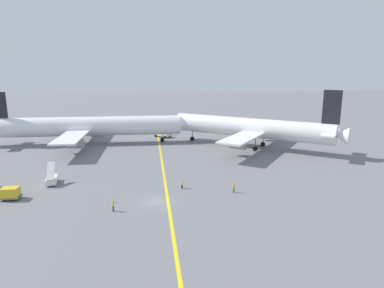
% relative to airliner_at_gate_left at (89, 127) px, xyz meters
% --- Properties ---
extents(ground_plane, '(600.00, 600.00, 0.00)m').
position_rel_airliner_at_gate_left_xyz_m(ground_plane, '(16.45, -50.38, -5.34)').
color(ground_plane, slate).
extents(taxiway_stripe, '(7.67, 119.82, 0.01)m').
position_rel_airliner_at_gate_left_xyz_m(taxiway_stripe, '(18.88, -40.38, -5.33)').
color(taxiway_stripe, yellow).
rests_on(taxiway_stripe, ground).
extents(airliner_at_gate_left, '(60.41, 45.09, 15.97)m').
position_rel_airliner_at_gate_left_xyz_m(airliner_at_gate_left, '(0.00, 0.00, 0.00)').
color(airliner_at_gate_left, white).
rests_on(airliner_at_gate_left, ground).
extents(airliner_being_pushed, '(43.71, 39.53, 17.23)m').
position_rel_airliner_at_gate_left_xyz_m(airliner_being_pushed, '(46.59, -14.38, 0.44)').
color(airliner_being_pushed, white).
rests_on(airliner_being_pushed, ground).
extents(pushback_tug, '(7.31, 7.26, 2.78)m').
position_rel_airliner_at_gate_left_xyz_m(pushback_tug, '(23.14, 6.33, -4.16)').
color(pushback_tug, white).
rests_on(pushback_tug, ground).
extents(gse_container_dolly_flat, '(3.38, 2.47, 2.15)m').
position_rel_airliner_at_gate_left_xyz_m(gse_container_dolly_flat, '(-8.34, -44.46, -4.16)').
color(gse_container_dolly_flat, slate).
rests_on(gse_container_dolly_flat, ground).
extents(gse_stair_truck_yellow, '(2.51, 4.81, 4.06)m').
position_rel_airliner_at_gate_left_xyz_m(gse_stair_truck_yellow, '(-3.18, -37.15, -4.31)').
color(gse_stair_truck_yellow, silver).
rests_on(gse_stair_truck_yellow, ground).
extents(ground_crew_wing_walker_right, '(0.50, 0.36, 1.74)m').
position_rel_airliner_at_gate_left_xyz_m(ground_crew_wing_walker_right, '(9.31, -52.88, -4.42)').
color(ground_crew_wing_walker_right, '#2D3351').
rests_on(ground_crew_wing_walker_right, ground).
extents(ground_crew_ramp_agent_by_cones, '(0.43, 0.40, 1.57)m').
position_rel_airliner_at_gate_left_xyz_m(ground_crew_ramp_agent_by_cones, '(21.65, -44.64, -4.52)').
color(ground_crew_ramp_agent_by_cones, black).
rests_on(ground_crew_ramp_agent_by_cones, ground).
extents(ground_crew_marshaller_foreground, '(0.36, 0.36, 1.68)m').
position_rel_airliner_at_gate_left_xyz_m(ground_crew_marshaller_foreground, '(30.60, -48.59, -4.46)').
color(ground_crew_marshaller_foreground, '#4C4C51').
rests_on(ground_crew_marshaller_foreground, ground).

